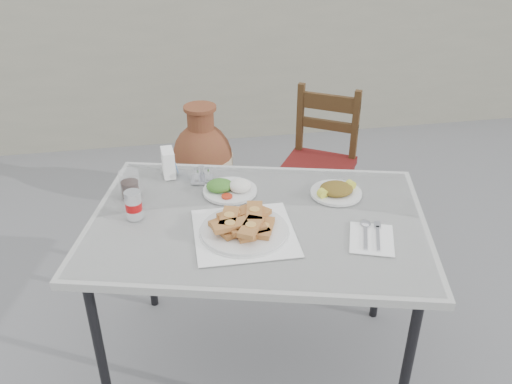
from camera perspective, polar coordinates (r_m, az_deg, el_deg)
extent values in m
plane|color=slate|center=(2.50, -2.04, -17.59)|extent=(80.00, 80.00, 0.00)
cylinder|color=black|center=(2.11, -16.03, -16.24)|extent=(0.04, 0.04, 0.71)
cylinder|color=black|center=(2.05, 15.48, -17.97)|extent=(0.04, 0.04, 0.71)
cylinder|color=black|center=(2.60, -11.32, -5.55)|extent=(0.04, 0.04, 0.71)
cylinder|color=black|center=(2.55, 13.05, -6.59)|extent=(0.04, 0.04, 0.71)
cube|color=white|center=(2.02, 0.17, -3.16)|extent=(1.42, 1.13, 0.03)
cube|color=white|center=(2.01, 0.17, -2.74)|extent=(1.37, 1.08, 0.01)
cube|color=white|center=(1.92, -1.25, -4.27)|extent=(0.36, 0.36, 0.00)
cylinder|color=silver|center=(1.92, -1.25, -4.04)|extent=(0.31, 0.31, 0.02)
cylinder|color=silver|center=(1.92, -1.25, -4.16)|extent=(0.32, 0.32, 0.01)
cylinder|color=silver|center=(2.17, -2.76, 0.15)|extent=(0.22, 0.22, 0.01)
ellipsoid|color=white|center=(2.16, -1.70, 0.66)|extent=(0.09, 0.09, 0.05)
ellipsoid|color=#27621C|center=(2.17, -3.85, 0.68)|extent=(0.11, 0.10, 0.04)
cylinder|color=red|center=(2.11, -3.08, -0.45)|extent=(0.04, 0.04, 0.01)
cylinder|color=silver|center=(2.18, 8.42, -0.08)|extent=(0.20, 0.20, 0.01)
ellipsoid|color=#2C681A|center=(2.17, 8.46, 0.34)|extent=(0.13, 0.12, 0.04)
cylinder|color=yellow|center=(2.13, 7.02, -0.15)|extent=(0.04, 0.04, 0.04)
cylinder|color=yellow|center=(2.20, 9.92, 0.75)|extent=(0.04, 0.04, 0.04)
cylinder|color=silver|center=(2.03, -12.76, -1.34)|extent=(0.06, 0.06, 0.11)
cylinder|color=#B90D0F|center=(2.03, -12.75, -1.45)|extent=(0.06, 0.06, 0.03)
cylinder|color=silver|center=(2.00, -12.93, -0.06)|extent=(0.05, 0.05, 0.00)
cylinder|color=white|center=(2.17, -13.16, 0.80)|extent=(0.08, 0.08, 0.11)
cylinder|color=black|center=(2.18, -13.09, 0.30)|extent=(0.07, 0.07, 0.07)
cube|color=white|center=(2.30, -9.22, 3.06)|extent=(0.06, 0.10, 0.12)
cube|color=#1853B4|center=(2.31, -8.49, 2.94)|extent=(0.02, 0.05, 0.07)
cube|color=silver|center=(2.26, -5.68, 1.33)|extent=(0.10, 0.09, 0.01)
cylinder|color=white|center=(2.23, -6.25, 1.80)|extent=(0.02, 0.02, 0.05)
cylinder|color=white|center=(2.23, -5.10, 1.90)|extent=(0.02, 0.02, 0.05)
cylinder|color=silver|center=(2.27, -5.75, 2.17)|extent=(0.03, 0.03, 0.05)
cube|color=white|center=(1.93, 12.07, -4.83)|extent=(0.21, 0.23, 0.00)
cube|color=silver|center=(1.93, 11.46, -4.64)|extent=(0.06, 0.15, 0.00)
ellipsoid|color=silver|center=(2.00, 11.44, -3.21)|extent=(0.04, 0.05, 0.01)
cube|color=silver|center=(1.93, 12.73, -4.73)|extent=(0.06, 0.14, 0.00)
cube|color=silver|center=(2.00, 12.66, -3.36)|extent=(0.04, 0.05, 0.00)
cube|color=#36210E|center=(3.11, 2.55, -1.94)|extent=(0.05, 0.05, 0.40)
cube|color=#36210E|center=(3.03, 8.34, -3.11)|extent=(0.05, 0.05, 0.40)
cube|color=#36210E|center=(3.37, 4.37, 0.76)|extent=(0.05, 0.05, 0.40)
cube|color=#36210E|center=(3.31, 9.71, -0.25)|extent=(0.05, 0.05, 0.40)
cube|color=maroon|center=(3.09, 6.47, 2.50)|extent=(0.52, 0.52, 0.04)
cube|color=#36210E|center=(3.19, 4.66, 7.48)|extent=(0.05, 0.05, 0.45)
cube|color=#36210E|center=(3.12, 10.38, 6.55)|extent=(0.05, 0.05, 0.45)
cube|color=#36210E|center=(3.10, 7.66, 9.33)|extent=(0.32, 0.21, 0.09)
cube|color=#36210E|center=(3.15, 7.49, 7.03)|extent=(0.32, 0.21, 0.05)
cylinder|color=brown|center=(3.57, -5.42, -0.60)|extent=(0.29, 0.29, 0.07)
ellipsoid|color=brown|center=(3.43, -5.64, 3.44)|extent=(0.38, 0.38, 0.48)
cylinder|color=beige|center=(3.43, -5.64, 3.44)|extent=(0.39, 0.39, 0.05)
cylinder|color=brown|center=(3.33, -5.86, 7.49)|extent=(0.16, 0.16, 0.14)
cylinder|color=brown|center=(3.30, -5.93, 8.80)|extent=(0.20, 0.20, 0.02)
cube|color=gray|center=(4.36, -7.18, 13.17)|extent=(6.00, 0.25, 1.20)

